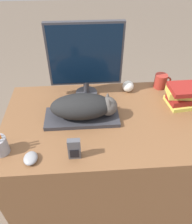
# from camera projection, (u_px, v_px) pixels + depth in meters

# --- Properties ---
(desk) EXTENTS (1.22, 0.71, 0.70)m
(desk) POSITION_uv_depth(u_px,v_px,m) (107.00, 156.00, 1.49)
(desk) COLOR brown
(desk) RESTS_ON ground_plane
(keyboard) EXTENTS (0.42, 0.18, 0.02)m
(keyboard) POSITION_uv_depth(u_px,v_px,m) (82.00, 117.00, 1.24)
(keyboard) COLOR #2D2D33
(keyboard) RESTS_ON desk
(cat) EXTENTS (0.37, 0.17, 0.13)m
(cat) POSITION_uv_depth(u_px,v_px,m) (85.00, 106.00, 1.19)
(cat) COLOR black
(cat) RESTS_ON keyboard
(monitor) EXTENTS (0.44, 0.14, 0.47)m
(monitor) POSITION_uv_depth(u_px,v_px,m) (85.00, 57.00, 1.26)
(monitor) COLOR #333338
(monitor) RESTS_ON desk
(computer_mouse) EXTENTS (0.07, 0.08, 0.03)m
(computer_mouse) POSITION_uv_depth(u_px,v_px,m) (31.00, 158.00, 1.02)
(computer_mouse) COLOR gray
(computer_mouse) RESTS_ON desk
(coffee_mug) EXTENTS (0.11, 0.08, 0.10)m
(coffee_mug) POSITION_uv_depth(u_px,v_px,m) (161.00, 81.00, 1.46)
(coffee_mug) COLOR #9E2D23
(coffee_mug) RESTS_ON desk
(baseball) EXTENTS (0.07, 0.07, 0.07)m
(baseball) POSITION_uv_depth(u_px,v_px,m) (128.00, 86.00, 1.44)
(baseball) COLOR silver
(baseball) RESTS_ON desk
(phone) EXTENTS (0.06, 0.03, 0.12)m
(phone) POSITION_uv_depth(u_px,v_px,m) (74.00, 149.00, 1.01)
(phone) COLOR #4C4C51
(phone) RESTS_ON desk
(book_stack) EXTENTS (0.22, 0.17, 0.13)m
(book_stack) POSITION_uv_depth(u_px,v_px,m) (185.00, 95.00, 1.31)
(book_stack) COLOR #CCC14C
(book_stack) RESTS_ON desk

